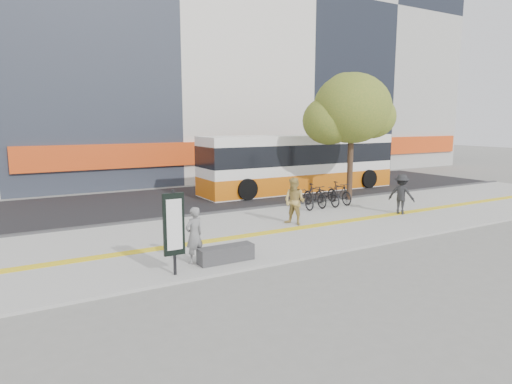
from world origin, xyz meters
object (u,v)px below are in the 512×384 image
bus (300,165)px  pedestrian_dark (401,194)px  signboard (174,226)px  pedestrian_tan (295,201)px  street_tree (350,110)px  bench (226,254)px  seated_woman (194,235)px

bus → pedestrian_dark: size_ratio=6.98×
bus → pedestrian_dark: bus is taller
signboard → pedestrian_tan: 6.61m
street_tree → bus: (-0.31, 3.68, -2.98)m
pedestrian_tan → pedestrian_dark: bearing=57.6°
bench → signboard: (-1.60, -0.31, 1.06)m
signboard → street_tree: 13.40m
street_tree → bus: bearing=94.8°
street_tree → pedestrian_tan: street_tree is taller
signboard → seated_woman: 1.14m
signboard → pedestrian_tan: size_ratio=1.23×
street_tree → signboard: bearing=-150.9°
street_tree → pedestrian_dark: street_tree is taller
signboard → seated_woman: (0.80, 0.64, -0.50)m
pedestrian_tan → seated_woman: bearing=-89.8°
bus → pedestrian_tan: 8.71m
bench → signboard: size_ratio=0.73×
street_tree → seated_woman: street_tree is taller
bench → pedestrian_dark: pedestrian_dark is taller
bus → pedestrian_dark: (-0.16, -7.57, -0.61)m
street_tree → pedestrian_dark: (-0.47, -3.89, -3.59)m
street_tree → bus: street_tree is taller
street_tree → pedestrian_tan: 7.33m
signboard → pedestrian_dark: signboard is taller
pedestrian_dark → bus: bearing=-28.3°
signboard → seated_woman: signboard is taller
signboard → bench: bearing=10.8°
bus → seated_woman: bus is taller
bus → pedestrian_dark: bearing=-91.2°
bus → seated_woman: size_ratio=7.47×
bench → pedestrian_dark: 9.57m
bench → seated_woman: (-0.80, 0.34, 0.56)m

